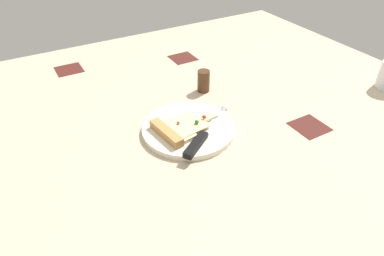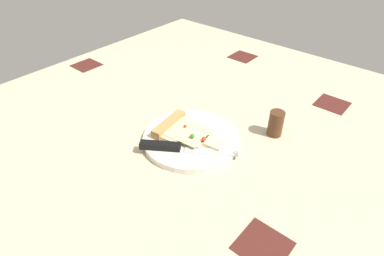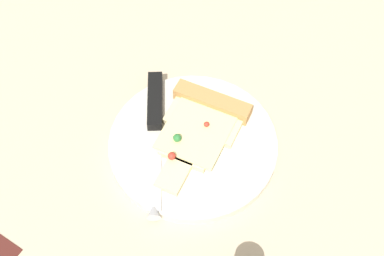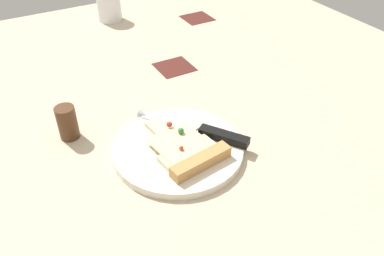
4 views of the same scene
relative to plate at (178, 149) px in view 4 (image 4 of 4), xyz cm
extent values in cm
cube|color=#C6B293|center=(-3.81, -8.04, -2.27)|extent=(153.27, 153.27, 3.00)
cube|color=#4C1E19|center=(-14.80, -29.99, -0.87)|extent=(9.00, 9.00, 0.20)
cube|color=#4C1E19|center=(-36.36, -55.41, -0.87)|extent=(9.00, 9.00, 0.20)
cylinder|color=silver|center=(0.00, 0.00, 0.00)|extent=(24.81, 24.81, 1.53)
cube|color=beige|center=(-0.54, 3.96, 1.27)|extent=(11.71, 7.43, 1.00)
cube|color=beige|center=(0.20, -1.49, 1.27)|extent=(7.89, 6.52, 1.00)
cube|color=beige|center=(0.88, -6.44, 1.27)|extent=(4.27, 5.64, 1.00)
cube|color=#F2E099|center=(-0.14, 0.99, 1.92)|extent=(10.47, 11.15, 0.30)
cube|color=tan|center=(-0.95, 6.94, 1.87)|extent=(12.24, 4.20, 2.20)
sphere|color=red|center=(0.65, 2.61, 2.48)|extent=(0.82, 0.82, 0.82)
sphere|color=red|center=(-0.58, -4.62, 2.64)|extent=(1.14, 1.14, 1.14)
sphere|color=#2D7A38|center=(-1.58, -1.73, 2.66)|extent=(1.18, 1.18, 1.18)
cube|color=silver|center=(-1.80, -7.27, 0.92)|extent=(8.41, 11.04, 0.30)
cone|color=silver|center=(1.58, -12.23, 0.92)|extent=(2.78, 2.78, 2.00)
cube|color=black|center=(-8.55, 2.64, 1.57)|extent=(7.45, 9.50, 1.60)
cylinder|color=white|center=(-11.41, -67.93, 3.60)|extent=(7.53, 7.53, 8.74)
cylinder|color=#4C2D19|center=(16.58, -14.88, 2.73)|extent=(3.87, 3.87, 6.99)
camera|label=1|loc=(-64.57, 35.74, 54.28)|focal=31.89mm
camera|label=2|loc=(-49.57, -42.60, 51.53)|focal=30.14mm
camera|label=3|loc=(21.59, -34.02, 64.93)|focal=48.55mm
camera|label=4|loc=(25.67, 50.72, 48.75)|focal=36.80mm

